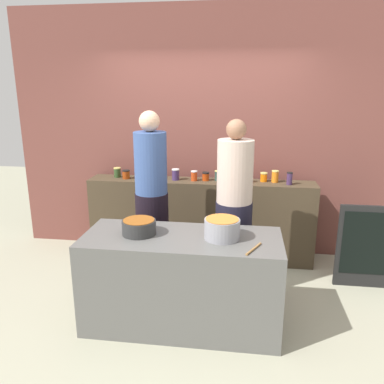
# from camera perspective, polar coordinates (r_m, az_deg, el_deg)

# --- Properties ---
(ground) EXTENTS (12.00, 12.00, 0.00)m
(ground) POSITION_cam_1_polar(r_m,az_deg,el_deg) (3.95, -0.72, -16.25)
(ground) COLOR #A19F86
(storefront_wall) EXTENTS (4.80, 0.12, 3.00)m
(storefront_wall) POSITION_cam_1_polar(r_m,az_deg,el_deg) (4.83, 1.80, 8.62)
(storefront_wall) COLOR brown
(storefront_wall) RESTS_ON ground
(display_shelf) EXTENTS (2.70, 0.36, 0.99)m
(display_shelf) POSITION_cam_1_polar(r_m,az_deg,el_deg) (4.72, 1.25, -4.12)
(display_shelf) COLOR #433625
(display_shelf) RESTS_ON ground
(prep_table) EXTENTS (1.70, 0.70, 0.83)m
(prep_table) POSITION_cam_1_polar(r_m,az_deg,el_deg) (3.48, -1.50, -12.97)
(prep_table) COLOR #595957
(prep_table) RESTS_ON ground
(preserve_jar_0) EXTENTS (0.09, 0.09, 0.12)m
(preserve_jar_0) POSITION_cam_1_polar(r_m,az_deg,el_deg) (4.83, -10.99, 2.87)
(preserve_jar_0) COLOR #2E4722
(preserve_jar_0) RESTS_ON display_shelf
(preserve_jar_1) EXTENTS (0.09, 0.09, 0.11)m
(preserve_jar_1) POSITION_cam_1_polar(r_m,az_deg,el_deg) (4.73, -9.73, 2.59)
(preserve_jar_1) COLOR #94350E
(preserve_jar_1) RESTS_ON display_shelf
(preserve_jar_2) EXTENTS (0.07, 0.07, 0.10)m
(preserve_jar_2) POSITION_cam_1_polar(r_m,az_deg,el_deg) (4.70, -8.00, 2.53)
(preserve_jar_2) COLOR olive
(preserve_jar_2) RESTS_ON display_shelf
(preserve_jar_3) EXTENTS (0.09, 0.09, 0.11)m
(preserve_jar_3) POSITION_cam_1_polar(r_m,az_deg,el_deg) (4.71, -5.30, 2.73)
(preserve_jar_3) COLOR olive
(preserve_jar_3) RESTS_ON display_shelf
(preserve_jar_4) EXTENTS (0.09, 0.09, 0.13)m
(preserve_jar_4) POSITION_cam_1_polar(r_m,az_deg,el_deg) (4.60, -2.45, 2.62)
(preserve_jar_4) COLOR #3D2A57
(preserve_jar_4) RESTS_ON display_shelf
(preserve_jar_5) EXTENTS (0.08, 0.08, 0.12)m
(preserve_jar_5) POSITION_cam_1_polar(r_m,az_deg,el_deg) (4.56, 0.31, 2.42)
(preserve_jar_5) COLOR #C13C16
(preserve_jar_5) RESTS_ON display_shelf
(preserve_jar_6) EXTENTS (0.08, 0.08, 0.10)m
(preserve_jar_6) POSITION_cam_1_polar(r_m,az_deg,el_deg) (4.57, 2.04, 2.34)
(preserve_jar_6) COLOR #A9360E
(preserve_jar_6) RESTS_ON display_shelf
(preserve_jar_7) EXTENTS (0.07, 0.07, 0.12)m
(preserve_jar_7) POSITION_cam_1_polar(r_m,az_deg,el_deg) (4.58, 3.79, 2.45)
(preserve_jar_7) COLOR #2D443A
(preserve_jar_7) RESTS_ON display_shelf
(preserve_jar_8) EXTENTS (0.08, 0.08, 0.12)m
(preserve_jar_8) POSITION_cam_1_polar(r_m,az_deg,el_deg) (4.56, 5.55, 2.33)
(preserve_jar_8) COLOR orange
(preserve_jar_8) RESTS_ON display_shelf
(preserve_jar_9) EXTENTS (0.08, 0.08, 0.12)m
(preserve_jar_9) POSITION_cam_1_polar(r_m,az_deg,el_deg) (4.58, 6.93, 2.40)
(preserve_jar_9) COLOR gold
(preserve_jar_9) RESTS_ON display_shelf
(preserve_jar_10) EXTENTS (0.08, 0.08, 0.11)m
(preserve_jar_10) POSITION_cam_1_polar(r_m,az_deg,el_deg) (4.53, 8.13, 2.11)
(preserve_jar_10) COLOR orange
(preserve_jar_10) RESTS_ON display_shelf
(preserve_jar_11) EXTENTS (0.08, 0.08, 0.11)m
(preserve_jar_11) POSITION_cam_1_polar(r_m,az_deg,el_deg) (4.60, 10.57, 2.19)
(preserve_jar_11) COLOR orange
(preserve_jar_11) RESTS_ON display_shelf
(preserve_jar_12) EXTENTS (0.08, 0.08, 0.14)m
(preserve_jar_12) POSITION_cam_1_polar(r_m,az_deg,el_deg) (4.59, 12.19, 2.27)
(preserve_jar_12) COLOR orange
(preserve_jar_12) RESTS_ON display_shelf
(preserve_jar_13) EXTENTS (0.07, 0.07, 0.14)m
(preserve_jar_13) POSITION_cam_1_polar(r_m,az_deg,el_deg) (4.51, 14.23, 1.96)
(preserve_jar_13) COLOR #40294D
(preserve_jar_13) RESTS_ON display_shelf
(cooking_pot_left) EXTENTS (0.29, 0.29, 0.13)m
(cooking_pot_left) POSITION_cam_1_polar(r_m,az_deg,el_deg) (3.36, -7.85, -5.16)
(cooking_pot_left) COLOR #2D2D2D
(cooking_pot_left) RESTS_ON prep_table
(cooking_pot_center) EXTENTS (0.30, 0.30, 0.17)m
(cooking_pot_center) POSITION_cam_1_polar(r_m,az_deg,el_deg) (3.24, 4.47, -5.43)
(cooking_pot_center) COLOR gray
(cooking_pot_center) RESTS_ON prep_table
(wooden_spoon) EXTENTS (0.13, 0.24, 0.02)m
(wooden_spoon) POSITION_cam_1_polar(r_m,az_deg,el_deg) (3.08, 9.11, -8.30)
(wooden_spoon) COLOR #9E703D
(wooden_spoon) RESTS_ON prep_table
(cook_with_tongs) EXTENTS (0.34, 0.34, 1.84)m
(cook_with_tongs) POSITION_cam_1_polar(r_m,az_deg,el_deg) (4.01, -5.95, -2.49)
(cook_with_tongs) COLOR black
(cook_with_tongs) RESTS_ON ground
(cook_in_cap) EXTENTS (0.36, 0.36, 1.78)m
(cook_in_cap) POSITION_cam_1_polar(r_m,az_deg,el_deg) (3.81, 6.18, -3.99)
(cook_in_cap) COLOR black
(cook_in_cap) RESTS_ON ground
(chalkboard_sign) EXTENTS (0.59, 0.05, 0.90)m
(chalkboard_sign) POSITION_cam_1_polar(r_m,az_deg,el_deg) (4.44, 24.31, -7.36)
(chalkboard_sign) COLOR black
(chalkboard_sign) RESTS_ON ground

